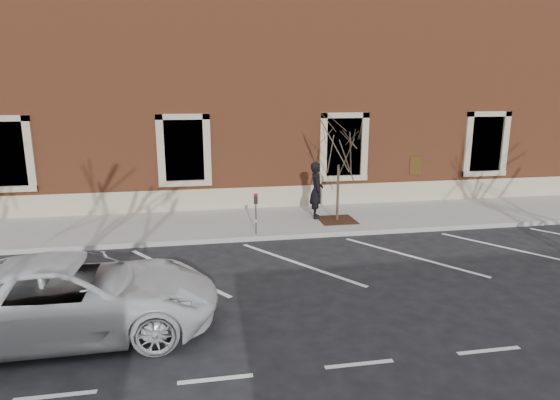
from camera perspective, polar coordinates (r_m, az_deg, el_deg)
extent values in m
plane|color=#28282B|center=(14.62, 0.41, -4.73)|extent=(120.00, 120.00, 0.00)
cube|color=#A3A199|center=(16.25, -0.71, -2.62)|extent=(40.00, 3.50, 0.15)
cube|color=#9E9E99|center=(14.55, 0.45, -4.51)|extent=(40.00, 0.12, 0.15)
cube|color=brown|center=(21.59, -3.41, 11.81)|extent=(40.00, 8.50, 8.00)
cube|color=tan|center=(17.84, -1.65, 0.38)|extent=(40.00, 0.06, 0.80)
cube|color=black|center=(18.61, -30.45, 4.90)|extent=(1.40, 0.30, 2.20)
cube|color=tan|center=(18.62, -30.20, 1.17)|extent=(1.90, 0.20, 0.20)
cube|color=black|center=(17.46, -11.59, 6.01)|extent=(1.40, 0.30, 2.20)
cube|color=tan|center=(17.48, -11.42, 2.03)|extent=(1.90, 0.20, 0.20)
cube|color=black|center=(18.32, 7.63, 6.48)|extent=(1.40, 0.30, 2.20)
cube|color=tan|center=(18.33, 7.68, 2.69)|extent=(1.90, 0.20, 0.20)
cube|color=black|center=(20.93, 23.59, 6.32)|extent=(1.40, 0.30, 2.20)
cube|color=tan|center=(20.94, 23.54, 3.01)|extent=(1.90, 0.20, 0.20)
imported|color=black|center=(16.25, 4.47, 1.18)|extent=(0.57, 0.78, 1.96)
cylinder|color=#595B60|center=(14.43, -2.95, -2.35)|extent=(0.04, 0.04, 0.98)
cube|color=black|center=(14.28, -2.98, 0.03)|extent=(0.12, 0.09, 0.25)
cube|color=#AF0B1C|center=(14.24, -2.98, 0.64)|extent=(0.11, 0.08, 0.06)
cube|color=white|center=(14.40, -2.92, -2.58)|extent=(0.05, 0.00, 0.07)
cube|color=#3A1912|center=(16.20, 6.96, -2.43)|extent=(1.21, 1.21, 0.03)
cylinder|color=#3F2D26|center=(15.97, 7.05, 0.85)|extent=(0.09, 0.09, 1.93)
imported|color=silver|center=(9.72, -23.84, -10.67)|extent=(5.41, 2.58, 1.49)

